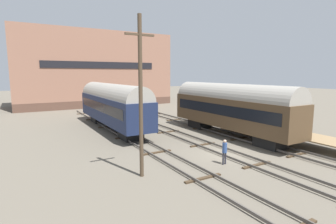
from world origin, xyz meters
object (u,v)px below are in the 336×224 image
(train_car_navy, at_px, (112,104))
(train_car_brown, at_px, (230,106))
(bench, at_px, (276,124))
(utility_pole, at_px, (141,96))
(person_worker, at_px, (225,149))

(train_car_navy, xyz_separation_m, train_car_brown, (9.21, -9.04, 0.07))
(train_car_brown, bearing_deg, bench, -49.94)
(train_car_brown, distance_m, utility_pole, 13.41)
(bench, bearing_deg, train_car_navy, 134.15)
(bench, distance_m, person_worker, 9.59)
(train_car_navy, distance_m, utility_pole, 14.74)
(person_worker, bearing_deg, bench, 17.41)
(person_worker, relative_size, utility_pole, 0.18)
(bench, relative_size, utility_pole, 0.15)
(train_car_navy, distance_m, train_car_brown, 12.91)
(train_car_navy, height_order, bench, train_car_navy)
(train_car_brown, xyz_separation_m, person_worker, (-6.35, -6.20, -1.93))
(train_car_brown, bearing_deg, train_car_navy, 135.53)
(utility_pole, bearing_deg, train_car_brown, 23.33)
(train_car_navy, xyz_separation_m, utility_pole, (-2.96, -14.30, 2.04))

